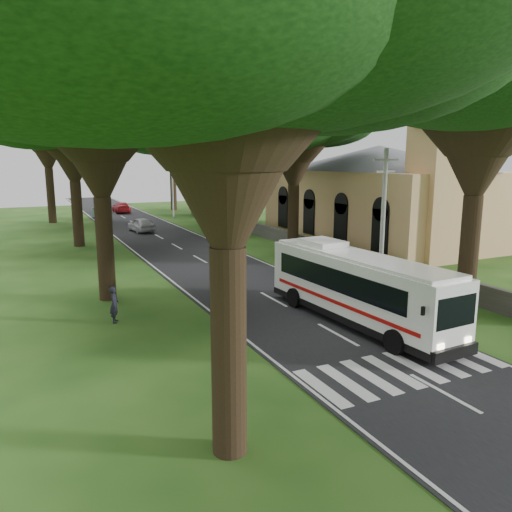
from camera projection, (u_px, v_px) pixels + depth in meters
name	position (u px, v px, depth m)	size (l,w,h in m)	color
ground	(366.00, 351.00, 19.72)	(140.00, 140.00, 0.00)	#1F4814
road	(180.00, 249.00, 41.86)	(8.00, 120.00, 0.04)	black
crosswalk	(401.00, 370.00, 17.94)	(8.00, 3.00, 0.01)	silver
property_wall	(280.00, 236.00, 44.65)	(0.35, 50.00, 1.20)	#383533
church	(379.00, 187.00, 45.38)	(14.00, 24.00, 11.60)	#E6AC70
pole_near	(383.00, 221.00, 26.54)	(1.60, 0.24, 8.00)	gray
pole_mid	(235.00, 196.00, 44.26)	(1.60, 0.24, 8.00)	gray
pole_far	(172.00, 185.00, 61.97)	(1.60, 0.24, 8.00)	gray
tree_l_near	(225.00, 0.00, 10.90)	(14.73, 14.73, 14.12)	black
tree_l_mida	(96.00, 86.00, 24.84)	(12.77, 12.77, 13.90)	black
tree_l_midb	(70.00, 113.00, 40.97)	(13.61, 13.61, 14.16)	black
tree_l_far	(44.00, 110.00, 56.17)	(13.31, 13.31, 15.83)	black
tree_r_near	(485.00, 64.00, 22.39)	(13.84, 13.84, 14.71)	black
tree_r_mida	(295.00, 115.00, 38.72)	(12.92, 12.92, 13.63)	black
tree_r_midb	(209.00, 125.00, 54.41)	(14.87, 14.87, 14.22)	black
tree_r_far	(172.00, 133.00, 70.79)	(13.70, 13.70, 13.93)	black
coach_bus	(357.00, 286.00, 22.78)	(3.05, 11.07, 3.23)	white
distant_car_a	(141.00, 225.00, 51.12)	(1.73, 4.30, 1.47)	#AEADB2
distant_car_b	(100.00, 213.00, 61.78)	(1.50, 4.30, 1.42)	navy
distant_car_c	(121.00, 207.00, 68.78)	(2.04, 5.01, 1.45)	maroon
pedestrian	(114.00, 304.00, 22.99)	(0.63, 0.41, 1.72)	black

